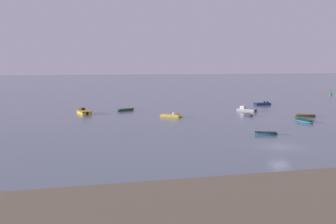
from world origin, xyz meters
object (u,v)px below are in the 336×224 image
rowboat_moored_3 (305,121)px  rowboat_moored_7 (305,116)px  motorboat_moored_0 (174,116)px  channel_buoy (331,94)px  rowboat_moored_6 (266,134)px  rowboat_moored_5 (248,115)px  motorboat_moored_4 (265,104)px  motorboat_moored_1 (83,112)px  motorboat_moored_2 (244,110)px  rowboat_moored_2 (125,110)px

rowboat_moored_3 → rowboat_moored_7: (4.60, 6.91, 0.01)m
motorboat_moored_0 → channel_buoy: channel_buoy is taller
rowboat_moored_3 → rowboat_moored_6: bearing=-63.2°
motorboat_moored_0 → rowboat_moored_5: size_ratio=1.36×
rowboat_moored_3 → channel_buoy: (47.12, 56.90, 0.29)m
rowboat_moored_7 → rowboat_moored_6: bearing=-118.2°
motorboat_moored_4 → rowboat_moored_3: bearing=-106.8°
motorboat_moored_0 → motorboat_moored_4: (29.51, 18.21, 0.01)m
motorboat_moored_4 → rowboat_moored_6: 46.54m
rowboat_moored_5 → channel_buoy: channel_buoy is taller
motorboat_moored_0 → rowboat_moored_3: (21.31, -12.67, -0.05)m
motorboat_moored_1 → channel_buoy: 91.84m
motorboat_moored_0 → rowboat_moored_7: size_ratio=1.03×
motorboat_moored_2 → rowboat_moored_5: (-2.51, -7.43, -0.13)m
rowboat_moored_7 → motorboat_moored_2: bearing=140.9°
rowboat_moored_3 → motorboat_moored_0: bearing=-131.7°
motorboat_moored_1 → motorboat_moored_4: bearing=-93.3°
rowboat_moored_2 → motorboat_moored_2: bearing=-43.0°
motorboat_moored_2 → rowboat_moored_3: 19.18m
motorboat_moored_0 → rowboat_moored_6: size_ratio=1.24×
rowboat_moored_3 → rowboat_moored_7: rowboat_moored_7 is taller
motorboat_moored_1 → rowboat_moored_7: (43.15, -16.91, -0.09)m
rowboat_moored_2 → rowboat_moored_6: rowboat_moored_2 is taller
rowboat_moored_2 → rowboat_moored_5: 27.71m
channel_buoy → motorboat_moored_1: bearing=-158.9°
rowboat_moored_3 → rowboat_moored_6: 16.89m
motorboat_moored_0 → motorboat_moored_2: bearing=57.2°
motorboat_moored_1 → motorboat_moored_2: 35.69m
motorboat_moored_4 → channel_buoy: 46.81m
rowboat_moored_6 → channel_buoy: size_ratio=1.61×
motorboat_moored_1 → channel_buoy: bearing=-80.7°
rowboat_moored_2 → motorboat_moored_4: motorboat_moored_4 is taller
motorboat_moored_0 → motorboat_moored_1: bearing=-174.8°
motorboat_moored_4 → rowboat_moored_6: (-21.55, -41.25, -0.08)m
motorboat_moored_1 → rowboat_moored_7: motorboat_moored_1 is taller
motorboat_moored_1 → rowboat_moored_5: 35.08m
motorboat_moored_2 → rowboat_moored_2: (-25.76, 7.63, -0.09)m
rowboat_moored_2 → motorboat_moored_0: bearing=-87.6°
channel_buoy → rowboat_moored_3: bearing=-129.6°
rowboat_moored_5 → rowboat_moored_6: bearing=-18.6°
motorboat_moored_0 → motorboat_moored_4: motorboat_moored_4 is taller
motorboat_moored_1 → rowboat_moored_6: (25.21, -34.19, -0.12)m
rowboat_moored_5 → rowboat_moored_6: size_ratio=0.91×
motorboat_moored_0 → motorboat_moored_2: motorboat_moored_2 is taller
rowboat_moored_6 → motorboat_moored_4: bearing=86.1°
channel_buoy → rowboat_moored_2: bearing=-158.3°
rowboat_moored_3 → rowboat_moored_7: size_ratio=0.93×
rowboat_moored_7 → motorboat_moored_0: bearing=-174.7°
motorboat_moored_2 → rowboat_moored_6: size_ratio=1.32×
motorboat_moored_2 → rowboat_moored_5: 7.85m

